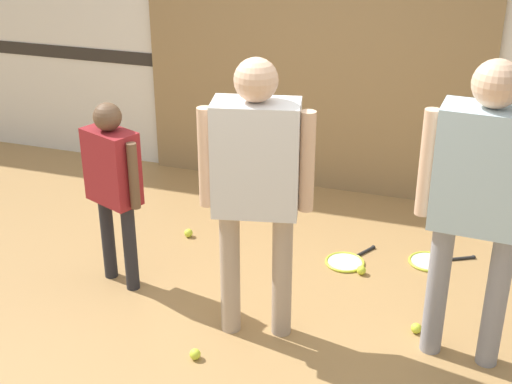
% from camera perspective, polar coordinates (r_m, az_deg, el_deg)
% --- Properties ---
extents(ground_plane, '(16.00, 16.00, 0.00)m').
position_cam_1_polar(ground_plane, '(4.63, -1.60, -10.34)').
color(ground_plane, '#A87F4C').
extents(wall_back, '(16.00, 0.07, 3.20)m').
position_cam_1_polar(wall_back, '(6.08, 5.90, 14.54)').
color(wall_back, silver).
rests_on(wall_back, ground_plane).
extents(wall_panel, '(2.98, 0.05, 2.03)m').
position_cam_1_polar(wall_panel, '(6.18, 4.48, 9.25)').
color(wall_panel, '#93754C').
rests_on(wall_panel, ground_plane).
extents(person_instructor, '(0.65, 0.36, 1.74)m').
position_cam_1_polar(person_instructor, '(4.03, 0.00, 1.53)').
color(person_instructor, tan).
rests_on(person_instructor, ground_plane).
extents(person_student_left, '(0.46, 0.33, 1.31)m').
position_cam_1_polar(person_student_left, '(4.75, -11.39, 1.26)').
color(person_student_left, '#232328').
rests_on(person_student_left, ground_plane).
extents(person_student_right, '(0.68, 0.31, 1.79)m').
position_cam_1_polar(person_student_right, '(3.97, 17.63, 0.48)').
color(person_student_right, gray).
rests_on(person_student_right, ground_plane).
extents(racket_spare_on_floor, '(0.40, 0.50, 0.03)m').
position_cam_1_polar(racket_spare_on_floor, '(5.29, 7.24, -5.52)').
color(racket_spare_on_floor, '#C6D838').
rests_on(racket_spare_on_floor, ground_plane).
extents(racket_second_spare, '(0.53, 0.39, 0.03)m').
position_cam_1_polar(racket_second_spare, '(5.41, 13.81, -5.40)').
color(racket_second_spare, '#C6D838').
rests_on(racket_second_spare, ground_plane).
extents(tennis_ball_near_instructor, '(0.07, 0.07, 0.07)m').
position_cam_1_polar(tennis_ball_near_instructor, '(4.32, -4.89, -12.80)').
color(tennis_ball_near_instructor, '#CCE038').
rests_on(tennis_ball_near_instructor, ground_plane).
extents(tennis_ball_by_spare_racket, '(0.07, 0.07, 0.07)m').
position_cam_1_polar(tennis_ball_by_spare_racket, '(5.15, 8.43, -6.21)').
color(tennis_ball_by_spare_racket, '#CCE038').
rests_on(tennis_ball_by_spare_racket, ground_plane).
extents(tennis_ball_stray_left, '(0.07, 0.07, 0.07)m').
position_cam_1_polar(tennis_ball_stray_left, '(4.62, 12.70, -10.58)').
color(tennis_ball_stray_left, '#CCE038').
rests_on(tennis_ball_stray_left, ground_plane).
extents(tennis_ball_stray_right, '(0.07, 0.07, 0.07)m').
position_cam_1_polar(tennis_ball_stray_right, '(5.61, -5.42, -3.28)').
color(tennis_ball_stray_right, '#CCE038').
rests_on(tennis_ball_stray_right, ground_plane).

